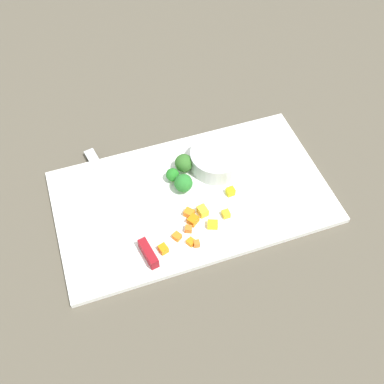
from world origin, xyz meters
The scene contains 18 objects.
ground_plane centered at (0.00, 0.00, 0.00)m, with size 4.00×4.00×0.00m, color brown.
cutting_board centered at (0.00, 0.00, 0.01)m, with size 0.54×0.30×0.01m, color white.
prep_bowl centered at (-0.07, -0.06, 0.03)m, with size 0.11×0.11×0.04m, color #BAC0BF.
chef_knife centered at (0.13, 0.03, 0.02)m, with size 0.08×0.32×0.02m.
carrot_dice_0 centered at (0.02, 0.04, 0.02)m, with size 0.02×0.02×0.01m, color orange.
carrot_dice_1 centered at (0.09, 0.10, 0.02)m, with size 0.01×0.02×0.01m, color orange.
carrot_dice_2 centered at (0.04, 0.10, 0.02)m, with size 0.01×0.01×0.01m, color orange.
carrot_dice_3 centered at (0.03, 0.11, 0.02)m, with size 0.01×0.01×0.01m, color orange.
carrot_dice_4 centered at (0.06, 0.08, 0.02)m, with size 0.01×0.01×0.01m, color orange.
carrot_dice_5 centered at (0.02, 0.06, 0.02)m, with size 0.02×0.02×0.01m, color orange.
carrot_dice_6 centered at (0.03, 0.08, 0.02)m, with size 0.01×0.01×0.01m, color orange.
pepper_dice_0 centered at (-0.05, 0.07, 0.02)m, with size 0.01×0.01×0.01m, color yellow.
pepper_dice_1 centered at (-0.01, 0.05, 0.02)m, with size 0.02×0.02×0.02m, color yellow.
pepper_dice_2 centered at (-0.07, 0.02, 0.02)m, with size 0.02×0.01×0.02m, color yellow.
pepper_dice_3 centered at (-0.01, 0.08, 0.02)m, with size 0.02×0.02×0.01m, color yellow.
broccoli_floret_0 centered at (-0.01, -0.07, 0.03)m, with size 0.04×0.04×0.04m.
broccoli_floret_1 centered at (0.02, -0.05, 0.03)m, with size 0.03×0.03×0.03m.
broccoli_floret_2 centered at (0.01, -0.02, 0.03)m, with size 0.04×0.04×0.04m.
Camera 1 is at (0.17, 0.50, 0.74)m, focal length 42.16 mm.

